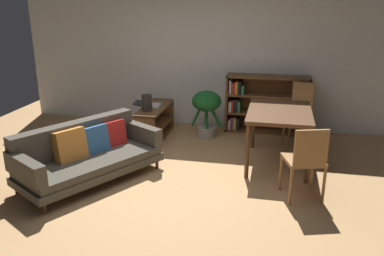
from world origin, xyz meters
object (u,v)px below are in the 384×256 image
fabric_couch (87,153)px  dining_table (279,116)px  bookshelf (262,104)px  open_laptop (149,105)px  potted_floor_plant (207,107)px  desk_speaker (147,103)px  media_console (154,123)px  dining_chair_near (306,158)px  dining_chair_far (300,110)px

fabric_couch → dining_table: (2.45, 1.04, 0.36)m
dining_table → bookshelf: 1.51m
fabric_couch → dining_table: bearing=22.9°
open_laptop → potted_floor_plant: size_ratio=0.57×
desk_speaker → fabric_couch: bearing=-103.2°
desk_speaker → dining_table: desk_speaker is taller
fabric_couch → bookshelf: 3.30m
media_console → bookshelf: bearing=23.7°
media_console → potted_floor_plant: 0.93m
dining_chair_near → open_laptop: bearing=144.1°
open_laptop → dining_chair_far: (2.50, 0.26, -0.02)m
media_console → dining_chair_near: (2.39, -1.74, 0.26)m
dining_chair_far → bookshelf: bookshelf is taller
media_console → dining_chair_near: 2.96m
media_console → bookshelf: 1.93m
media_console → dining_chair_far: bearing=7.8°
dining_chair_near → desk_speaker: bearing=148.2°
desk_speaker → dining_table: bearing=-12.4°
bookshelf → media_console: bearing=-156.3°
desk_speaker → potted_floor_plant: bearing=26.9°
open_laptop → potted_floor_plant: potted_floor_plant is taller
dining_table → dining_chair_near: size_ratio=1.37×
dining_chair_near → dining_chair_far: 2.07m
fabric_couch → dining_table: dining_table is taller
open_laptop → dining_chair_far: dining_chair_far is taller
potted_floor_plant → bookshelf: (0.89, 0.55, -0.03)m
desk_speaker → bookshelf: bearing=29.2°
open_laptop → bookshelf: 1.99m
bookshelf → fabric_couch: bearing=-130.6°
dining_table → dining_chair_near: bearing=-72.8°
desk_speaker → bookshelf: size_ratio=0.18×
fabric_couch → media_console: fabric_couch is taller
fabric_couch → media_console: (0.39, 1.73, -0.09)m
fabric_couch → desk_speaker: size_ratio=7.71×
open_laptop → dining_table: size_ratio=0.37×
desk_speaker → dining_chair_near: bearing=-31.8°
dining_chair_far → fabric_couch: bearing=-143.5°
fabric_couch → dining_chair_far: size_ratio=2.04×
dining_table → dining_chair_near: dining_chair_near is taller
open_laptop → media_console: bearing=-31.1°
bookshelf → dining_chair_near: bearing=-75.8°
open_laptop → bookshelf: size_ratio=0.32×
desk_speaker → dining_chair_far: (2.44, 0.56, -0.13)m
potted_floor_plant → dining_table: 1.52m
dining_chair_far → bookshelf: 0.78m
media_console → open_laptop: open_laptop is taller
media_console → dining_table: dining_table is taller
open_laptop → fabric_couch: bearing=-98.9°
desk_speaker → dining_chair_near: 2.86m
open_laptop → dining_chair_far: bearing=6.0°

